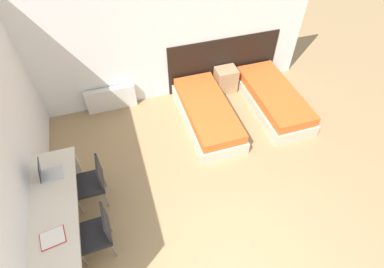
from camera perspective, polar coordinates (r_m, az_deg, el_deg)
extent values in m
cube|color=white|center=(5.88, -5.49, 17.86)|extent=(5.95, 0.05, 2.70)
cube|color=white|center=(4.45, -31.54, -1.97)|extent=(0.05, 4.93, 2.70)
cube|color=black|center=(6.59, 5.95, 13.38)|extent=(2.42, 0.03, 1.13)
cube|color=beige|center=(5.91, 2.86, 3.28)|extent=(0.89, 2.02, 0.26)
cube|color=#E05B23|center=(5.76, 2.94, 4.87)|extent=(0.81, 1.94, 0.19)
cube|color=beige|center=(6.43, 15.02, 5.84)|extent=(0.89, 2.02, 0.26)
cube|color=#E05B23|center=(6.29, 15.42, 7.35)|extent=(0.81, 1.94, 0.19)
cube|color=tan|center=(6.61, 6.43, 10.25)|extent=(0.45, 0.36, 0.54)
cube|color=silver|center=(6.33, -15.13, 6.51)|extent=(0.99, 0.12, 0.51)
cube|color=beige|center=(4.44, -24.91, -12.27)|extent=(0.62, 1.90, 0.04)
cube|color=beige|center=(5.27, -23.67, -5.77)|extent=(0.55, 0.04, 0.70)
cube|color=#232328|center=(4.82, -19.08, -9.00)|extent=(0.45, 0.45, 0.05)
cube|color=#232328|center=(4.61, -17.23, -6.95)|extent=(0.04, 0.40, 0.40)
cylinder|color=slate|center=(4.93, -20.53, -12.70)|extent=(0.02, 0.02, 0.40)
cylinder|color=slate|center=(5.14, -20.71, -9.04)|extent=(0.02, 0.02, 0.40)
cylinder|color=slate|center=(4.87, -16.02, -11.88)|extent=(0.02, 0.02, 0.40)
cylinder|color=slate|center=(5.08, -16.45, -8.21)|extent=(0.02, 0.02, 0.40)
cube|color=#232328|center=(4.38, -18.25, -17.80)|extent=(0.46, 0.46, 0.05)
cube|color=#232328|center=(4.16, -16.11, -15.85)|extent=(0.05, 0.40, 0.40)
cylinder|color=slate|center=(4.53, -19.77, -21.68)|extent=(0.02, 0.02, 0.40)
cylinder|color=slate|center=(4.70, -20.27, -17.38)|extent=(0.02, 0.02, 0.40)
cylinder|color=slate|center=(4.48, -14.65, -20.65)|extent=(0.02, 0.02, 0.40)
cylinder|color=slate|center=(4.65, -15.47, -16.35)|extent=(0.02, 0.02, 0.40)
cube|color=silver|center=(4.71, -25.06, -6.98)|extent=(0.31, 0.25, 0.02)
cube|color=black|center=(4.62, -27.05, -6.19)|extent=(0.09, 0.24, 0.30)
cube|color=#B21E1E|center=(4.18, -25.00, -17.50)|extent=(0.32, 0.28, 0.01)
cube|color=white|center=(4.18, -25.04, -17.45)|extent=(0.30, 0.26, 0.01)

